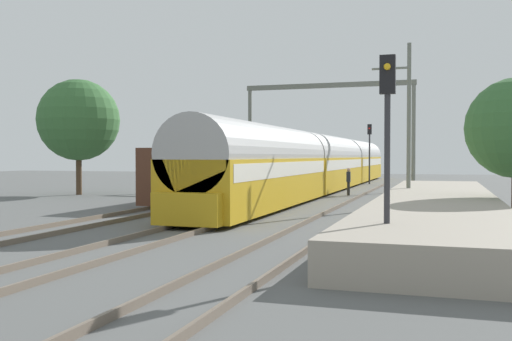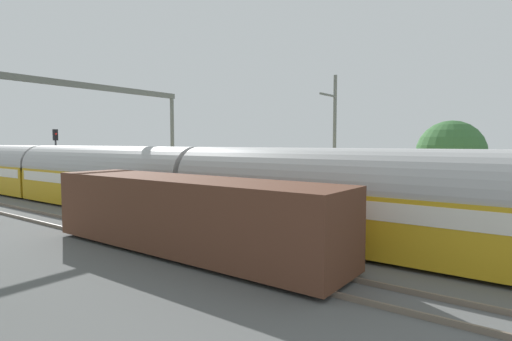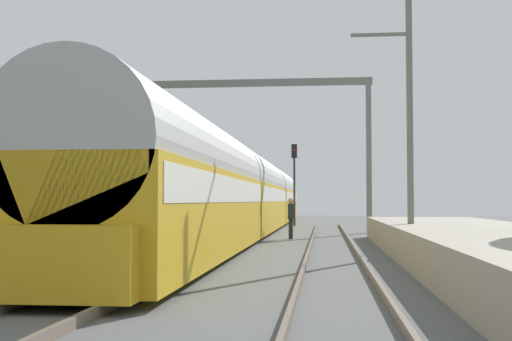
{
  "view_description": "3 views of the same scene",
  "coord_description": "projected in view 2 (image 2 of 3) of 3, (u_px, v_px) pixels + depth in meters",
  "views": [
    {
      "loc": [
        8.12,
        -22.68,
        2.48
      ],
      "look_at": [
        0.0,
        2.62,
        1.82
      ],
      "focal_mm": 41.06,
      "sensor_mm": 36.0,
      "label": 1
    },
    {
      "loc": [
        -14.61,
        -3.14,
        4.18
      ],
      "look_at": [
        -0.08,
        7.61,
        2.93
      ],
      "focal_mm": 28.17,
      "sensor_mm": 36.0,
      "label": 2
    },
    {
      "loc": [
        3.85,
        -14.24,
        1.6
      ],
      "look_at": [
        0.0,
        23.67,
        3.32
      ],
      "focal_mm": 47.33,
      "sensor_mm": 36.0,
      "label": 3
    }
  ],
  "objects": [
    {
      "name": "track_west",
      "position": [
        434.0,
        262.0,
        13.86
      ],
      "size": [
        1.52,
        60.0,
        0.16
      ],
      "color": "#6F6153",
      "rests_on": "ground"
    },
    {
      "name": "catenary_pole_east_mid",
      "position": [
        334.0,
        143.0,
        22.84
      ],
      "size": [
        1.9,
        0.2,
        8.0
      ],
      "color": "slate",
      "rests_on": "ground"
    },
    {
      "name": "catenary_gantry",
      "position": [
        99.0,
        120.0,
        25.39
      ],
      "size": [
        12.59,
        0.28,
        7.86
      ],
      "color": "slate",
      "rests_on": "ground"
    },
    {
      "name": "platform",
      "position": [
        430.0,
        213.0,
        21.37
      ],
      "size": [
        4.4,
        28.0,
        0.9
      ],
      "color": "#A39989",
      "rests_on": "ground"
    },
    {
      "name": "passenger_train",
      "position": [
        104.0,
        178.0,
        25.38
      ],
      "size": [
        2.93,
        49.2,
        3.82
      ],
      "color": "gold",
      "rests_on": "ground"
    },
    {
      "name": "track_east",
      "position": [
        457.0,
        239.0,
        17.14
      ],
      "size": [
        1.52,
        60.0,
        0.16
      ],
      "color": "#6F6153",
      "rests_on": "ground"
    },
    {
      "name": "tree_east_background",
      "position": [
        451.0,
        154.0,
        23.22
      ],
      "size": [
        3.85,
        3.85,
        5.47
      ],
      "color": "#4C3826",
      "rests_on": "ground"
    },
    {
      "name": "ground",
      "position": [
        434.0,
        264.0,
        13.87
      ],
      "size": [
        120.0,
        120.0,
        0.0
      ],
      "primitive_type": "plane",
      "color": "#595B5A"
    },
    {
      "name": "track_far_west",
      "position": [
        397.0,
        298.0,
        10.58
      ],
      "size": [
        1.52,
        60.0,
        0.16
      ],
      "color": "#6F6153",
      "rests_on": "ground"
    },
    {
      "name": "person_crossing",
      "position": [
        195.0,
        195.0,
        24.11
      ],
      "size": [
        0.27,
        0.42,
        1.73
      ],
      "rotation": [
        0.0,
        0.0,
        1.65
      ],
      "color": "#272727",
      "rests_on": "ground"
    },
    {
      "name": "freight_car",
      "position": [
        186.0,
        214.0,
        15.19
      ],
      "size": [
        2.8,
        13.0,
        2.7
      ],
      "color": "#563323",
      "rests_on": "ground"
    },
    {
      "name": "railway_signal_far",
      "position": [
        56.0,
        153.0,
        32.58
      ],
      "size": [
        0.36,
        0.3,
        5.28
      ],
      "color": "#2D2D33",
      "rests_on": "ground"
    }
  ]
}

